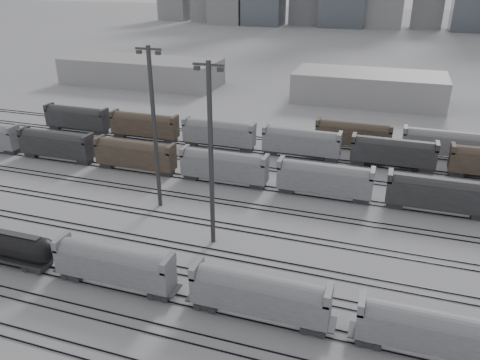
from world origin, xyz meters
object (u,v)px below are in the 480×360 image
(hopper_car_a, at_px, (114,263))
(hopper_car_c, at_px, (434,330))
(light_mast_c, at_px, (211,153))
(hopper_car_b, at_px, (260,293))

(hopper_car_a, height_order, hopper_car_c, hopper_car_a)
(hopper_car_c, height_order, light_mast_c, light_mast_c)
(hopper_car_a, xyz_separation_m, light_mast_c, (7.00, 12.65, 9.59))
(hopper_car_a, distance_m, light_mast_c, 17.34)
(hopper_car_a, bearing_deg, hopper_car_c, 0.00)
(hopper_car_a, relative_size, light_mast_c, 0.60)
(hopper_car_b, distance_m, light_mast_c, 18.79)
(hopper_car_b, bearing_deg, light_mast_c, 128.65)
(hopper_car_a, relative_size, hopper_car_b, 0.98)
(hopper_car_b, distance_m, hopper_car_c, 16.72)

